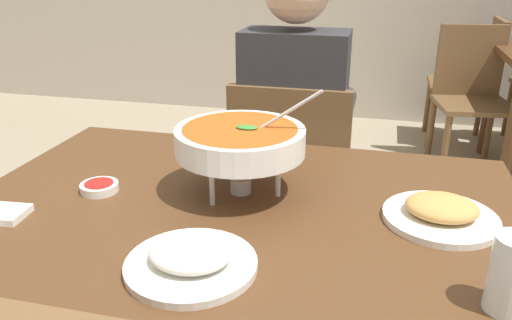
{
  "coord_description": "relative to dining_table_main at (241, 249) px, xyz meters",
  "views": [
    {
      "loc": [
        0.28,
        -0.99,
        1.3
      ],
      "look_at": [
        0.0,
        0.15,
        0.82
      ],
      "focal_mm": 35.54,
      "sensor_mm": 36.0,
      "label": 1
    }
  ],
  "objects": [
    {
      "name": "diner_main",
      "position": [
        0.0,
        0.74,
        0.09
      ],
      "size": [
        0.4,
        0.45,
        1.31
      ],
      "color": "#2D2D38",
      "rests_on": "ground_plane"
    },
    {
      "name": "curry_bowl",
      "position": [
        -0.02,
        0.06,
        0.25
      ],
      "size": [
        0.33,
        0.3,
        0.26
      ],
      "color": "silver",
      "rests_on": "dining_table_main"
    },
    {
      "name": "sauce_dish",
      "position": [
        -0.35,
        -0.01,
        0.13
      ],
      "size": [
        0.09,
        0.09,
        0.02
      ],
      "color": "white",
      "rests_on": "dining_table_main"
    },
    {
      "name": "chair_bg_corner",
      "position": [
        0.96,
        2.86,
        -0.15
      ],
      "size": [
        0.44,
        0.44,
        0.9
      ],
      "color": "brown",
      "rests_on": "ground_plane"
    },
    {
      "name": "appetizer_plate",
      "position": [
        0.43,
        0.03,
        0.14
      ],
      "size": [
        0.24,
        0.24,
        0.06
      ],
      "color": "white",
      "rests_on": "dining_table_main"
    },
    {
      "name": "dining_table_main",
      "position": [
        0.0,
        0.0,
        0.0
      ],
      "size": [
        1.27,
        0.85,
        0.77
      ],
      "color": "#51331C",
      "rests_on": "ground_plane"
    },
    {
      "name": "chair_diner_main",
      "position": [
        -0.0,
        0.71,
        -0.15
      ],
      "size": [
        0.44,
        0.44,
        0.9
      ],
      "color": "brown",
      "rests_on": "ground_plane"
    },
    {
      "name": "drink_glass",
      "position": [
        0.51,
        -0.25,
        0.18
      ],
      "size": [
        0.07,
        0.07,
        0.13
      ],
      "color": "silver",
      "rests_on": "dining_table_main"
    },
    {
      "name": "chair_bg_window",
      "position": [
        0.86,
        2.4,
        -0.15
      ],
      "size": [
        0.5,
        0.5,
        0.9
      ],
      "color": "brown",
      "rests_on": "ground_plane"
    },
    {
      "name": "rice_plate",
      "position": [
        -0.02,
        -0.26,
        0.14
      ],
      "size": [
        0.24,
        0.24,
        0.06
      ],
      "color": "white",
      "rests_on": "dining_table_main"
    }
  ]
}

